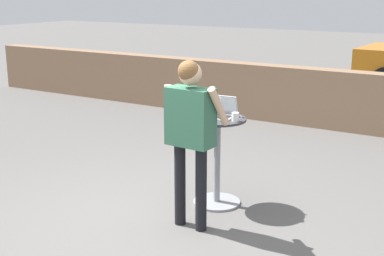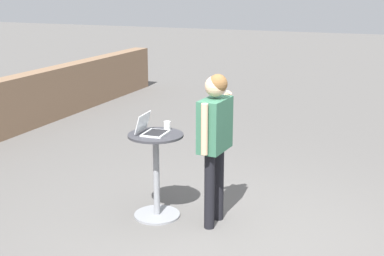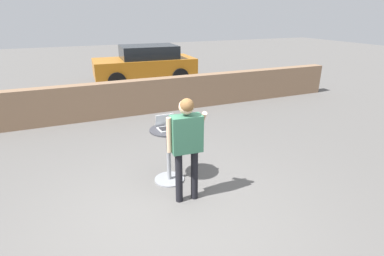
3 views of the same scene
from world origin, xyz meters
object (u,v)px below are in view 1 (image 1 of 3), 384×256
object	(u,v)px
cafe_table	(217,156)
coffee_mug	(235,117)
laptop	(220,113)
standing_person	(190,123)

from	to	relation	value
cafe_table	coffee_mug	bearing A→B (deg)	-8.71
cafe_table	coffee_mug	size ratio (longest dim) A/B	8.83
laptop	coffee_mug	bearing A→B (deg)	-20.35
cafe_table	standing_person	world-z (taller)	standing_person
laptop	standing_person	size ratio (longest dim) A/B	0.20
cafe_table	coffee_mug	world-z (taller)	coffee_mug
standing_person	cafe_table	bearing A→B (deg)	95.55
coffee_mug	laptop	bearing A→B (deg)	159.65
cafe_table	coffee_mug	distance (m)	0.52
laptop	coffee_mug	xyz separation A→B (m)	(0.23, -0.08, -0.00)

